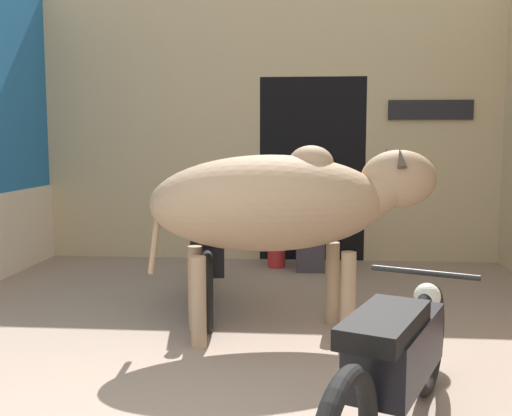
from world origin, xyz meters
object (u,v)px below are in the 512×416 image
at_px(cow, 286,202).
at_px(shopkeeper_seated, 311,213).
at_px(plastic_stool, 276,247).
at_px(motorcycle_far, 207,259).
at_px(motorcycle_near, 396,361).

bearing_deg(cow, shopkeeper_seated, 84.72).
bearing_deg(plastic_stool, shopkeeper_seated, -17.22).
height_order(cow, motorcycle_far, cow).
xyz_separation_m(motorcycle_near, plastic_stool, (-0.74, 4.07, -0.20)).
relative_size(cow, motorcycle_far, 1.11).
bearing_deg(motorcycle_near, shopkeeper_seated, 95.15).
bearing_deg(cow, plastic_stool, 94.22).
bearing_deg(cow, motorcycle_near, -71.26).
height_order(motorcycle_near, shopkeeper_seated, shopkeeper_seated).
distance_m(motorcycle_near, motorcycle_far, 2.71).
height_order(shopkeeper_seated, plastic_stool, shopkeeper_seated).
bearing_deg(motorcycle_near, cow, 108.74).
xyz_separation_m(motorcycle_far, plastic_stool, (0.54, 1.68, -0.19)).
bearing_deg(shopkeeper_seated, cow, -95.28).
xyz_separation_m(motorcycle_far, shopkeeper_seated, (0.92, 1.56, 0.22)).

